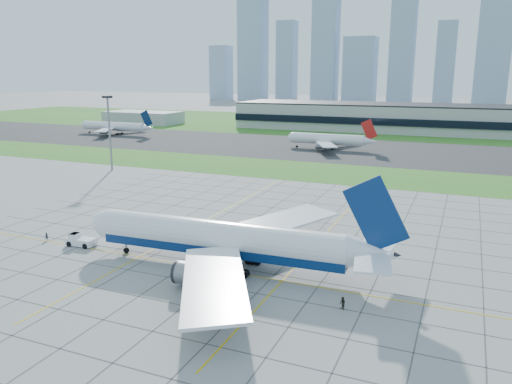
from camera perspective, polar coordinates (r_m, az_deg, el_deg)
ground at (r=91.26m, az=-7.32°, el=-7.82°), size 1400.00×1400.00×0.00m
grass_median at (r=172.02m, az=7.94°, el=2.24°), size 700.00×35.00×0.04m
asphalt_taxiway at (r=224.85m, az=11.66°, el=4.70°), size 700.00×75.00×0.04m
grass_far at (r=332.64m, az=15.54°, el=7.21°), size 700.00×145.00×0.04m
apron_markings at (r=100.18m, az=-3.90°, el=-5.77°), size 120.00×130.00×0.03m
terminal at (r=304.04m, az=22.51°, el=7.65°), size 260.00×43.00×15.80m
service_block at (r=349.95m, az=-12.75°, el=8.31°), size 50.00×25.00×8.00m
light_mast at (r=179.65m, az=-16.45°, el=7.51°), size 2.50×2.50×25.60m
city_skyline at (r=596.02m, az=18.68°, el=15.20°), size 523.00×32.40×160.00m
airliner at (r=86.39m, az=-3.76°, el=-5.47°), size 57.65×58.33×18.14m
pushback_tug at (r=103.91m, az=-19.48°, el=-5.24°), size 8.41×3.17×2.33m
crew_near at (r=109.53m, az=-22.80°, el=-4.70°), size 0.70×0.70×1.64m
crew_far at (r=73.71m, az=9.86°, el=-12.44°), size 1.16×1.18×1.92m
distant_jet_0 at (r=289.33m, az=-15.83°, el=7.23°), size 45.20×42.66×14.08m
distant_jet_1 at (r=225.36m, az=8.35°, el=5.99°), size 37.96×42.66×14.08m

